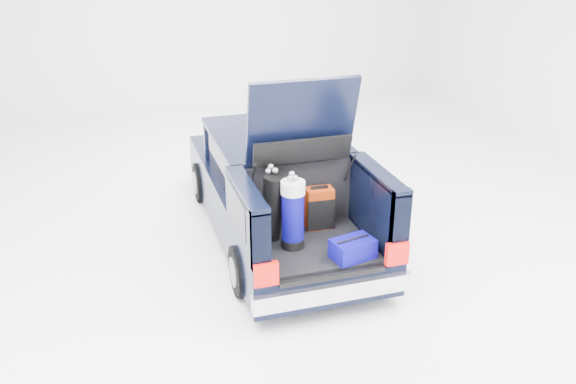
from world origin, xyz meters
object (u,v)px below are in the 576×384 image
object	(u,v)px
car	(275,187)
red_suitcase	(319,208)
blue_duffel	(353,249)
blue_golf_bag	(293,214)
black_golf_bag	(272,207)

from	to	relation	value
car	red_suitcase	distance (m)	1.23
red_suitcase	blue_duffel	world-z (taller)	red_suitcase
red_suitcase	blue_duffel	xyz separation A→B (m)	(0.11, -0.81, -0.14)
blue_golf_bag	blue_duffel	bearing A→B (deg)	-40.90
car	red_suitcase	size ratio (longest dim) A/B	8.59
red_suitcase	black_golf_bag	xyz separation A→B (m)	(-0.63, -0.14, 0.16)
car	black_golf_bag	bearing A→B (deg)	-107.07
car	blue_duffel	xyz separation A→B (m)	(0.33, -2.01, 0.04)
blue_golf_bag	blue_duffel	xyz separation A→B (m)	(0.56, -0.44, -0.30)
car	black_golf_bag	distance (m)	1.43
blue_duffel	black_golf_bag	bearing A→B (deg)	124.70
red_suitcase	blue_duffel	size ratio (longest dim) A/B	1.04
black_golf_bag	blue_golf_bag	distance (m)	0.29
black_golf_bag	blue_duffel	size ratio (longest dim) A/B	1.78
black_golf_bag	blue_duffel	distance (m)	1.04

